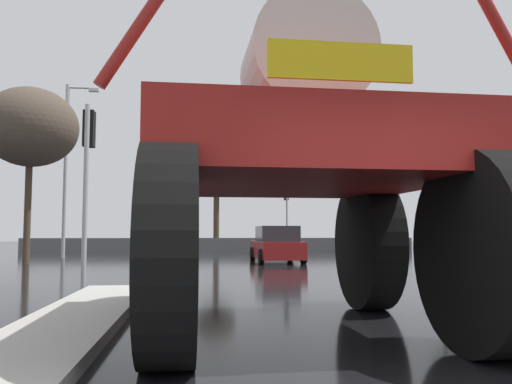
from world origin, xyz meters
TOP-DOWN VIEW (x-y plane):
  - ground_plane at (0.00, 18.00)m, footprint 120.00×120.00m
  - median_island at (-3.34, 3.21)m, footprint 1.22×10.42m
  - oversize_sprayer at (-0.50, 3.81)m, footprint 4.45×5.47m
  - sedan_ahead at (1.58, 19.05)m, footprint 1.95×4.14m
  - traffic_signal_near_left at (-4.25, 9.42)m, footprint 0.24×0.54m
  - traffic_signal_near_right at (4.13, 9.43)m, footprint 0.24×0.54m
  - traffic_signal_far_left at (3.58, 28.19)m, footprint 0.24×0.55m
  - streetlight_far_left at (-8.28, 24.32)m, footprint 1.65×0.24m
  - streetlight_far_right at (8.68, 25.10)m, footprint 1.84×0.24m
  - bare_tree_left at (-8.48, 18.96)m, footprint 3.77×3.77m
  - bare_tree_right at (9.83, 19.64)m, footprint 2.54×2.54m
  - bare_tree_far_center at (-0.37, 35.22)m, footprint 2.95×2.95m
  - roadside_barrier at (0.00, 32.56)m, footprint 26.32×0.24m

SIDE VIEW (x-z plane):
  - ground_plane at x=0.00m, z-range 0.00..0.00m
  - median_island at x=-3.34m, z-range 0.00..0.15m
  - roadside_barrier at x=0.00m, z-range 0.00..0.90m
  - sedan_ahead at x=1.58m, z-range -0.05..1.47m
  - oversize_sprayer at x=-0.50m, z-range -0.32..4.21m
  - traffic_signal_near_right at x=4.13m, z-range 0.74..4.01m
  - traffic_signal_near_left at x=-4.25m, z-range 0.95..5.09m
  - traffic_signal_far_left at x=3.58m, z-range 0.95..5.09m
  - streetlight_far_left at x=-8.28m, z-range 0.43..9.22m
  - streetlight_far_right at x=8.68m, z-range 0.45..9.25m
  - bare_tree_right at x=9.83m, z-range 1.97..8.29m
  - bare_tree_far_center at x=-0.37m, z-range 1.91..8.43m
  - bare_tree_left at x=-8.48m, z-range 1.93..9.02m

